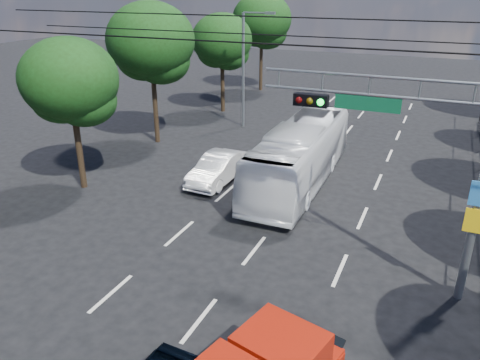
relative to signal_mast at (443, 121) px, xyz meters
The scene contains 10 objects.
lane_markings 9.56m from the signal_mast, 131.33° to the left, with size 6.12×38.00×0.01m.
signal_mast is the anchor object (origin of this frame).
streetlight_left 18.24m from the signal_mast, 129.66° to the left, with size 2.09×0.22×7.08m.
utility_wires 5.71m from the signal_mast, behind, with size 22.00×5.04×0.74m.
tree_left_b 14.62m from the signal_mast, behind, with size 4.08×4.08×6.63m.
tree_left_c 17.57m from the signal_mast, 149.06° to the left, with size 4.80×4.80×7.80m.
tree_left_d 22.48m from the signal_mast, 130.73° to the left, with size 4.20×4.20×6.83m.
tree_left_e 29.12m from the signal_mast, 120.71° to the left, with size 4.92×4.92×7.99m.
white_bus 9.37m from the signal_mast, 131.44° to the left, with size 2.35×10.06×2.80m, color white.
white_van 11.42m from the signal_mast, 151.21° to the left, with size 1.40×4.02×1.32m, color silver.
Camera 1 is at (5.21, -5.04, 8.54)m, focal length 35.00 mm.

